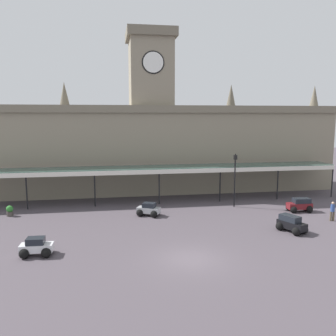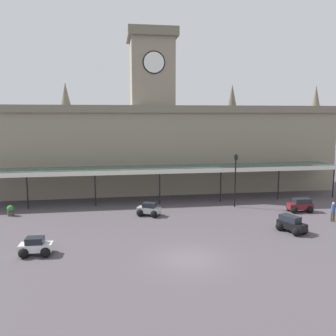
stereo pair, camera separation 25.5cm
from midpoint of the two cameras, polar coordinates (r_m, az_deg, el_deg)
ground_plane at (r=23.13m, az=3.74°, el=-14.34°), size 140.00×140.00×0.00m
station_building at (r=42.34m, az=-2.40°, el=4.00°), size 43.26×6.72×18.43m
entrance_canopy at (r=37.08m, az=-1.41°, el=-0.04°), size 38.55×3.26×3.62m
car_maroon_estate at (r=35.72m, az=20.60°, el=-5.69°), size 2.28×1.60×1.27m
car_white_sedan at (r=24.99m, az=-20.09°, el=-11.85°), size 2.08×1.57×1.19m
car_black_estate at (r=29.47m, az=19.36°, el=-8.59°), size 2.08×2.42×1.27m
car_silver_sedan at (r=32.26m, az=-2.86°, el=-6.76°), size 2.24×2.04×1.19m
pedestrian_beside_cars at (r=33.58m, az=25.09°, el=-6.23°), size 0.38×0.34×1.67m
victorian_lamppost at (r=35.34m, az=10.93°, el=-1.01°), size 0.30×0.30×5.27m
planter_near_kerb at (r=35.15m, az=-23.70°, el=-6.22°), size 0.60×0.60×0.96m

